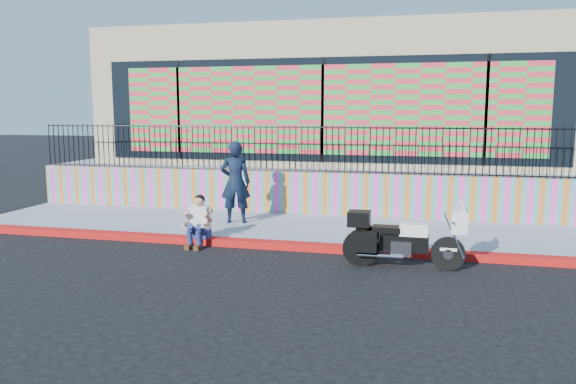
% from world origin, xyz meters
% --- Properties ---
extents(ground, '(90.00, 90.00, 0.00)m').
position_xyz_m(ground, '(0.00, 0.00, 0.00)').
color(ground, black).
rests_on(ground, ground).
extents(red_curb, '(16.00, 0.30, 0.15)m').
position_xyz_m(red_curb, '(0.00, 0.00, 0.07)').
color(red_curb, '#AA0C0F').
rests_on(red_curb, ground).
extents(sidewalk, '(16.00, 3.00, 0.15)m').
position_xyz_m(sidewalk, '(0.00, 1.65, 0.07)').
color(sidewalk, gray).
rests_on(sidewalk, ground).
extents(mural_wall, '(16.00, 0.20, 1.10)m').
position_xyz_m(mural_wall, '(0.00, 3.25, 0.70)').
color(mural_wall, '#FF43B0').
rests_on(mural_wall, sidewalk).
extents(metal_fence, '(15.80, 0.04, 1.20)m').
position_xyz_m(metal_fence, '(0.00, 3.25, 1.85)').
color(metal_fence, black).
rests_on(metal_fence, mural_wall).
extents(elevated_platform, '(16.00, 10.00, 1.25)m').
position_xyz_m(elevated_platform, '(0.00, 8.35, 0.62)').
color(elevated_platform, gray).
rests_on(elevated_platform, ground).
extents(storefront_building, '(14.00, 8.06, 4.00)m').
position_xyz_m(storefront_building, '(0.00, 8.13, 3.25)').
color(storefront_building, tan).
rests_on(storefront_building, elevated_platform).
extents(police_motorcycle, '(2.16, 0.71, 1.34)m').
position_xyz_m(police_motorcycle, '(2.37, -0.80, 0.56)').
color(police_motorcycle, black).
rests_on(police_motorcycle, ground).
extents(police_officer, '(0.81, 0.64, 1.97)m').
position_xyz_m(police_officer, '(-1.67, 1.70, 1.14)').
color(police_officer, black).
rests_on(police_officer, sidewalk).
extents(seated_man, '(0.54, 0.71, 1.06)m').
position_xyz_m(seated_man, '(-1.86, -0.21, 0.45)').
color(seated_man, navy).
rests_on(seated_man, ground).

